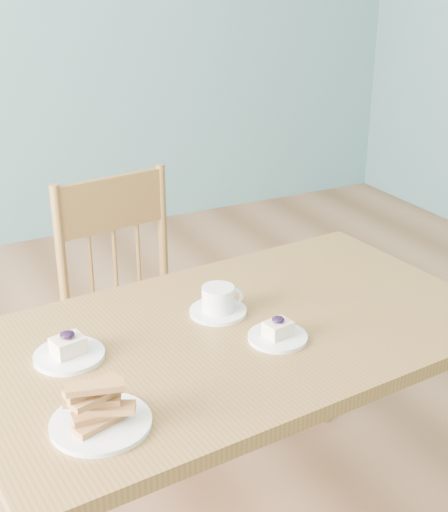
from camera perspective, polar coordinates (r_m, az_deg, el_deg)
The scene contains 7 objects.
room at distance 1.40m, azimuth -5.02°, elevation 16.96°, with size 5.01×5.01×2.71m.
dining_table at distance 1.74m, azimuth 0.83°, elevation -7.77°, with size 1.31×0.82×0.67m.
dining_chair at distance 2.27m, azimuth -6.98°, elevation -4.61°, with size 0.45×0.43×0.87m.
cheesecake_plate_near at distance 1.66m, azimuth 4.32°, elevation -6.21°, with size 0.14×0.14×0.06m.
cheesecake_plate_far at distance 1.62m, azimuth -12.31°, elevation -7.46°, with size 0.16×0.16×0.07m.
coffee_cup at distance 1.76m, azimuth -0.43°, elevation -3.72°, with size 0.14×0.14×0.07m.
biscotti_plate at distance 1.39m, azimuth -9.90°, elevation -12.06°, with size 0.19×0.19×0.10m.
Camera 1 is at (-0.52, -1.29, 1.51)m, focal length 50.00 mm.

